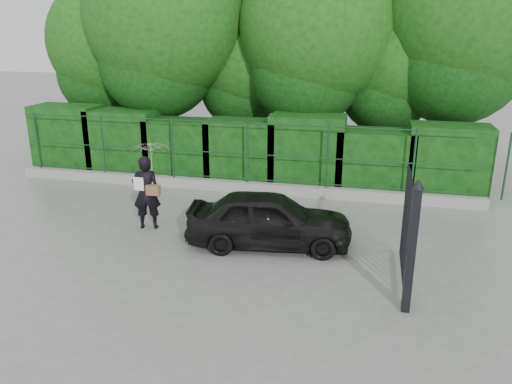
# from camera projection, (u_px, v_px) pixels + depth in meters

# --- Properties ---
(ground) EXTENTS (80.00, 80.00, 0.00)m
(ground) POSITION_uv_depth(u_px,v_px,m) (179.00, 255.00, 10.64)
(ground) COLOR gray
(kerb) EXTENTS (14.00, 0.25, 0.30)m
(kerb) POSITION_uv_depth(u_px,v_px,m) (235.00, 186.00, 14.76)
(kerb) COLOR #9E9E99
(kerb) RESTS_ON ground
(fence) EXTENTS (14.13, 0.06, 1.80)m
(fence) POSITION_uv_depth(u_px,v_px,m) (241.00, 152.00, 14.38)
(fence) COLOR #153F1F
(fence) RESTS_ON kerb
(hedge) EXTENTS (14.20, 1.20, 2.20)m
(hedge) POSITION_uv_depth(u_px,v_px,m) (240.00, 150.00, 15.43)
(hedge) COLOR black
(hedge) RESTS_ON ground
(trees) EXTENTS (17.10, 6.15, 8.08)m
(trees) POSITION_uv_depth(u_px,v_px,m) (293.00, 27.00, 16.11)
(trees) COLOR black
(trees) RESTS_ON ground
(gate) EXTENTS (0.22, 2.33, 2.36)m
(gate) POSITION_uv_depth(u_px,v_px,m) (410.00, 236.00, 8.61)
(gate) COLOR black
(gate) RESTS_ON ground
(woman) EXTENTS (1.00, 0.98, 2.11)m
(woman) POSITION_uv_depth(u_px,v_px,m) (149.00, 173.00, 11.68)
(woman) COLOR black
(woman) RESTS_ON ground
(car) EXTENTS (3.76, 1.89, 1.23)m
(car) POSITION_uv_depth(u_px,v_px,m) (269.00, 219.00, 10.94)
(car) COLOR black
(car) RESTS_ON ground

